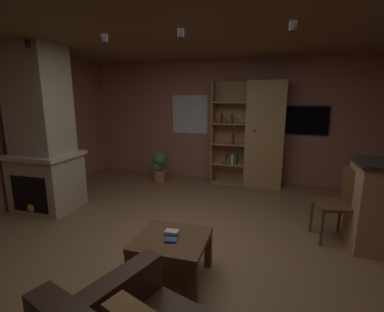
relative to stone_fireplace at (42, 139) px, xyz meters
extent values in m
cube|color=olive|center=(2.46, -0.58, -1.14)|extent=(6.01, 5.96, 0.02)
cube|color=#AD7060|center=(2.46, 2.43, 0.12)|extent=(6.13, 0.06, 2.51)
cube|color=brown|center=(2.46, -0.58, 1.39)|extent=(6.01, 5.96, 0.02)
cube|color=white|center=(1.67, 2.39, 0.26)|extent=(0.78, 0.01, 0.81)
cube|color=#BCAD8E|center=(0.00, 0.01, -0.71)|extent=(0.89, 0.73, 0.85)
cube|color=#BCAD8E|center=(0.00, 0.01, 0.55)|extent=(0.76, 0.62, 1.66)
cube|color=beige|center=(0.00, 0.01, -0.25)|extent=(0.97, 0.81, 0.06)
cube|color=black|center=(0.00, -0.33, -0.78)|extent=(0.62, 0.08, 0.55)
sphere|color=orange|center=(0.00, -0.34, -0.99)|extent=(0.14, 0.14, 0.14)
cube|color=tan|center=(3.26, 2.15, -0.10)|extent=(0.73, 0.38, 2.07)
cube|color=tan|center=(2.56, 2.33, -0.10)|extent=(0.67, 0.02, 2.07)
cube|color=tan|center=(2.24, 2.15, -0.10)|extent=(0.02, 0.38, 2.07)
sphere|color=black|center=(3.08, 1.94, 0.01)|extent=(0.04, 0.04, 0.04)
cube|color=tan|center=(2.56, 2.15, -1.12)|extent=(0.67, 0.38, 0.02)
cube|color=tan|center=(2.56, 2.15, -0.72)|extent=(0.67, 0.38, 0.02)
cube|color=tan|center=(2.56, 2.15, -0.30)|extent=(0.67, 0.38, 0.02)
cube|color=tan|center=(2.56, 2.15, 0.11)|extent=(0.67, 0.38, 0.02)
cube|color=tan|center=(2.56, 2.15, 0.52)|extent=(0.67, 0.38, 0.02)
cube|color=#387247|center=(2.60, 2.09, 0.20)|extent=(0.04, 0.23, 0.17)
cube|color=brown|center=(2.65, 2.09, -0.18)|extent=(0.03, 0.23, 0.22)
cube|color=beige|center=(2.67, 2.09, -0.61)|extent=(0.05, 0.23, 0.20)
cube|color=brown|center=(2.51, 2.09, -0.61)|extent=(0.05, 0.23, 0.20)
cube|color=#387247|center=(2.73, 2.09, -0.60)|extent=(0.03, 0.23, 0.22)
cube|color=#B22D2D|center=(2.41, 2.09, 0.21)|extent=(0.03, 0.23, 0.17)
sphere|color=beige|center=(2.52, 2.15, -0.67)|extent=(0.10, 0.10, 0.10)
cube|color=brown|center=(2.52, -1.11, -0.72)|extent=(0.69, 0.65, 0.05)
cube|color=brown|center=(2.52, -1.11, -0.79)|extent=(0.62, 0.59, 0.08)
cube|color=brown|center=(2.21, -1.39, -0.94)|extent=(0.07, 0.07, 0.38)
cube|color=brown|center=(2.82, -1.39, -0.94)|extent=(0.07, 0.07, 0.38)
cube|color=brown|center=(2.21, -0.82, -0.94)|extent=(0.07, 0.07, 0.38)
cube|color=brown|center=(2.82, -0.82, -0.94)|extent=(0.07, 0.07, 0.38)
cube|color=#2D4C8C|center=(2.53, -1.17, -0.69)|extent=(0.13, 0.11, 0.02)
cube|color=beige|center=(2.50, -1.07, -0.66)|extent=(0.13, 0.09, 0.03)
cube|color=brown|center=(4.18, 0.16, -0.67)|extent=(0.50, 0.50, 0.04)
cube|color=brown|center=(4.36, 0.20, -0.43)|extent=(0.12, 0.40, 0.44)
cylinder|color=brown|center=(3.96, 0.30, -0.90)|extent=(0.04, 0.04, 0.46)
cylinder|color=brown|center=(4.04, -0.05, -0.90)|extent=(0.04, 0.04, 0.46)
cylinder|color=brown|center=(4.31, 0.37, -0.90)|extent=(0.04, 0.04, 0.46)
cylinder|color=brown|center=(4.39, 0.02, -0.90)|extent=(0.04, 0.04, 0.46)
cylinder|color=#B77051|center=(1.16, 1.81, -1.01)|extent=(0.25, 0.25, 0.25)
sphere|color=#3D7F3D|center=(1.13, 1.78, -0.78)|extent=(0.25, 0.25, 0.25)
sphere|color=#3D7F3D|center=(1.20, 1.77, -0.63)|extent=(0.29, 0.29, 0.29)
cube|color=black|center=(3.94, 2.37, 0.19)|extent=(0.98, 0.05, 0.55)
cube|color=black|center=(3.94, 2.34, 0.19)|extent=(0.94, 0.01, 0.51)
cylinder|color=black|center=(0.31, -0.37, 1.31)|extent=(0.07, 0.07, 0.09)
cylinder|color=black|center=(1.46, -0.40, 1.31)|extent=(0.07, 0.07, 0.09)
cylinder|color=black|center=(2.40, -0.42, 1.31)|extent=(0.07, 0.07, 0.09)
cylinder|color=black|center=(3.53, -0.41, 1.31)|extent=(0.07, 0.07, 0.09)
camera|label=1|loc=(3.40, -3.43, 0.65)|focal=26.00mm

